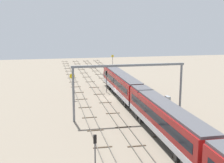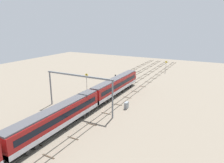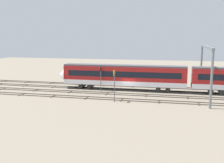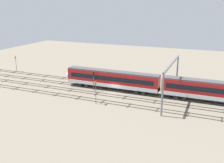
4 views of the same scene
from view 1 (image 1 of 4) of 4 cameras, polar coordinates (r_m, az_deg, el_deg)
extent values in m
plane|color=gray|center=(62.86, 0.03, -3.08)|extent=(145.41, 145.41, 0.00)
cube|color=#59544C|center=(64.63, 6.20, -2.68)|extent=(129.41, 0.07, 0.16)
cube|color=#59544C|center=(64.20, 4.98, -2.75)|extent=(129.41, 0.07, 0.16)
cube|color=#473828|center=(37.72, 20.08, -13.57)|extent=(0.24, 2.40, 0.08)
cube|color=#473828|center=(42.62, 15.68, -10.41)|extent=(0.24, 2.40, 0.08)
cube|color=#473828|center=(47.81, 12.27, -7.87)|extent=(0.24, 2.40, 0.08)
cube|color=#473828|center=(53.21, 9.57, -5.82)|extent=(0.24, 2.40, 0.08)
cube|color=#473828|center=(58.76, 7.38, -4.14)|extent=(0.24, 2.40, 0.08)
cube|color=#473828|center=(64.42, 5.59, -2.75)|extent=(0.24, 2.40, 0.08)
cube|color=#473828|center=(70.17, 4.09, -1.59)|extent=(0.24, 2.40, 0.08)
cube|color=#473828|center=(75.98, 2.82, -0.60)|extent=(0.24, 2.40, 0.08)
cube|color=#473828|center=(81.84, 1.73, 0.25)|extent=(0.24, 2.40, 0.08)
cube|color=#473828|center=(87.74, 0.79, 0.99)|extent=(0.24, 2.40, 0.08)
cube|color=#473828|center=(93.68, -0.03, 1.63)|extent=(0.24, 2.40, 0.08)
cube|color=#473828|center=(99.65, -0.76, 2.19)|extent=(0.24, 2.40, 0.08)
cube|color=#473828|center=(105.63, -1.40, 2.69)|extent=(0.24, 2.40, 0.08)
cube|color=#473828|center=(111.64, -1.98, 3.14)|extent=(0.24, 2.40, 0.08)
cube|color=#473828|center=(117.66, -2.49, 3.54)|extent=(0.24, 2.40, 0.08)
cube|color=#473828|center=(123.70, -2.96, 3.90)|extent=(0.24, 2.40, 0.08)
cube|color=#59544C|center=(63.46, 2.54, -2.88)|extent=(129.41, 0.07, 0.16)
cube|color=#59544C|center=(63.13, 1.28, -2.95)|extent=(129.41, 0.07, 0.16)
cube|color=#473828|center=(37.16, 12.93, -13.54)|extent=(0.24, 2.40, 0.08)
cube|color=#473828|center=(42.64, 9.26, -10.12)|extent=(0.24, 2.40, 0.08)
cube|color=#473828|center=(48.36, 6.50, -7.46)|extent=(0.24, 2.40, 0.08)
cube|color=#473828|center=(54.25, 4.35, -5.37)|extent=(0.24, 2.40, 0.08)
cube|color=#473828|center=(60.26, 2.64, -3.68)|extent=(0.24, 2.40, 0.08)
cube|color=#473828|center=(66.36, 1.25, -2.29)|extent=(0.24, 2.40, 0.08)
cube|color=#473828|center=(72.52, 0.09, -1.14)|extent=(0.24, 2.40, 0.08)
cube|color=#473828|center=(78.74, -0.88, -0.17)|extent=(0.24, 2.40, 0.08)
cube|color=#473828|center=(84.99, -1.71, 0.65)|extent=(0.24, 2.40, 0.08)
cube|color=#473828|center=(91.27, -2.43, 1.37)|extent=(0.24, 2.40, 0.08)
cube|color=#473828|center=(97.57, -3.05, 1.99)|extent=(0.24, 2.40, 0.08)
cube|color=#473828|center=(103.90, -3.60, 2.54)|extent=(0.24, 2.40, 0.08)
cube|color=#473828|center=(110.24, -4.09, 3.02)|extent=(0.24, 2.40, 0.08)
cube|color=#473828|center=(116.60, -4.52, 3.45)|extent=(0.24, 2.40, 0.08)
cube|color=#473828|center=(122.97, -4.91, 3.83)|extent=(0.24, 2.40, 0.08)
cube|color=#59544C|center=(62.57, -1.24, -3.08)|extent=(129.41, 0.07, 0.16)
cube|color=#59544C|center=(62.33, -2.53, -3.14)|extent=(129.41, 0.07, 0.16)
cube|color=#473828|center=(39.13, 4.66, -11.99)|extent=(0.24, 2.40, 0.08)
cube|color=#473828|center=(45.60, 2.08, -8.56)|extent=(0.24, 2.40, 0.08)
cube|color=#473828|center=(52.25, 0.18, -5.98)|extent=(0.24, 2.40, 0.08)
cube|color=#473828|center=(59.03, -1.28, -3.98)|extent=(0.24, 2.40, 0.08)
cube|color=#473828|center=(65.90, -2.43, -2.40)|extent=(0.24, 2.40, 0.08)
cube|color=#473828|center=(72.83, -3.36, -1.11)|extent=(0.24, 2.40, 0.08)
cube|color=#473828|center=(79.80, -4.12, -0.05)|extent=(0.24, 2.40, 0.08)
cube|color=#473828|center=(86.81, -4.77, 0.84)|extent=(0.24, 2.40, 0.08)
cube|color=#473828|center=(93.85, -5.31, 1.60)|extent=(0.24, 2.40, 0.08)
cube|color=#473828|center=(100.91, -5.78, 2.25)|extent=(0.24, 2.40, 0.08)
cube|color=#473828|center=(107.99, -6.19, 2.82)|extent=(0.24, 2.40, 0.08)
cube|color=#473828|center=(115.08, -6.55, 3.31)|extent=(0.24, 2.40, 0.08)
cube|color=#473828|center=(122.18, -6.87, 3.75)|extent=(0.24, 2.40, 0.08)
cube|color=#59544C|center=(61.96, -5.11, -3.26)|extent=(129.41, 0.07, 0.16)
cube|color=#59544C|center=(61.81, -6.43, -3.32)|extent=(129.41, 0.07, 0.16)
cube|color=#473828|center=(38.69, -1.74, -12.23)|extent=(0.24, 2.40, 0.08)
cube|color=#473828|center=(44.34, -3.16, -9.14)|extent=(0.24, 2.40, 0.08)
cube|color=#473828|center=(50.12, -4.24, -6.76)|extent=(0.24, 2.40, 0.08)
cube|color=#473828|center=(55.97, -5.09, -4.86)|extent=(0.24, 2.40, 0.08)
cube|color=#473828|center=(61.89, -5.77, -3.33)|extent=(0.24, 2.40, 0.08)
cube|color=#473828|center=(67.85, -6.33, -2.06)|extent=(0.24, 2.40, 0.08)
cube|color=#473828|center=(73.84, -6.80, -1.00)|extent=(0.24, 2.40, 0.08)
cube|color=#473828|center=(79.86, -7.19, -0.10)|extent=(0.24, 2.40, 0.08)
cube|color=#473828|center=(85.90, -7.54, 0.68)|extent=(0.24, 2.40, 0.08)
cube|color=#473828|center=(91.96, -7.83, 1.35)|extent=(0.24, 2.40, 0.08)
cube|color=#473828|center=(98.03, -8.09, 1.94)|extent=(0.24, 2.40, 0.08)
cube|color=#473828|center=(104.11, -8.32, 2.46)|extent=(0.24, 2.40, 0.08)
cube|color=#473828|center=(110.20, -8.53, 2.92)|extent=(0.24, 2.40, 0.08)
cube|color=#473828|center=(116.30, -8.71, 3.34)|extent=(0.24, 2.40, 0.08)
cube|color=#473828|center=(122.40, -8.88, 3.71)|extent=(0.24, 2.40, 0.08)
cube|color=maroon|center=(63.92, 1.65, -0.22)|extent=(24.00, 2.90, 3.60)
cube|color=silver|center=(64.19, 1.65, -1.41)|extent=(24.00, 2.94, 0.90)
cube|color=#4C4C51|center=(63.57, 1.66, 1.50)|extent=(24.00, 2.50, 0.30)
cube|color=black|center=(64.18, 2.92, 0.21)|extent=(22.00, 0.04, 1.10)
cube|color=black|center=(63.51, 0.37, 0.10)|extent=(22.00, 0.04, 1.10)
cylinder|color=black|center=(56.34, 3.68, -4.13)|extent=(0.90, 2.70, 0.90)
cylinder|color=black|center=(58.02, 3.20, -3.68)|extent=(0.90, 2.70, 0.90)
cylinder|color=black|center=(70.84, 0.37, -0.96)|extent=(0.90, 2.70, 0.90)
cylinder|color=black|center=(72.57, 0.07, -0.68)|extent=(0.90, 2.70, 0.90)
cube|color=maroon|center=(40.95, 9.82, -6.85)|extent=(24.00, 2.90, 3.60)
cube|color=silver|center=(41.38, 9.76, -8.63)|extent=(24.00, 2.94, 0.90)
cube|color=#4C4C51|center=(40.40, 9.91, -4.22)|extent=(24.00, 2.50, 0.30)
cube|color=black|center=(41.37, 11.73, -6.11)|extent=(22.00, 0.04, 1.10)
cube|color=black|center=(40.32, 7.89, -6.43)|extent=(22.00, 0.04, 1.10)
cylinder|color=black|center=(34.51, 15.08, -14.59)|extent=(0.90, 2.70, 0.90)
cylinder|color=black|center=(35.97, 13.76, -13.44)|extent=(0.90, 2.70, 0.90)
cylinder|color=black|center=(47.69, 6.72, -7.02)|extent=(0.90, 2.70, 0.90)
cylinder|color=black|center=(49.32, 6.06, -6.39)|extent=(0.90, 2.70, 0.90)
cone|color=silver|center=(76.25, -0.59, 1.48)|extent=(1.60, 3.24, 3.24)
cylinder|color=slate|center=(51.88, 12.74, -1.58)|extent=(0.36, 0.36, 8.48)
cylinder|color=slate|center=(47.42, -7.25, -2.57)|extent=(0.36, 0.36, 8.48)
cube|color=slate|center=(48.09, 3.26, 3.05)|extent=(0.40, 18.39, 0.35)
cylinder|color=#4C4C51|center=(62.05, -7.44, -0.92)|extent=(0.12, 0.12, 5.16)
cylinder|color=yellow|center=(61.70, -7.49, 1.01)|extent=(0.05, 1.04, 1.04)
cube|color=black|center=(61.72, -7.50, 1.01)|extent=(0.02, 0.47, 0.12)
cylinder|color=#4C4C51|center=(99.97, 0.11, 3.61)|extent=(0.12, 0.12, 4.88)
cylinder|color=yellow|center=(99.77, 0.10, 4.79)|extent=(0.05, 0.85, 0.85)
cube|color=black|center=(99.80, 0.10, 4.79)|extent=(0.02, 0.38, 0.12)
cylinder|color=#4C4C51|center=(31.80, -3.18, -14.33)|extent=(0.14, 0.14, 3.40)
cube|color=black|center=(30.95, -3.22, -10.73)|extent=(0.20, 0.32, 0.90)
sphere|color=green|center=(30.97, -3.25, -10.32)|extent=(0.20, 0.20, 0.20)
sphere|color=#262626|center=(31.12, -3.25, -11.00)|extent=(0.20, 0.20, 0.20)
cylinder|color=#4C4C51|center=(67.50, -1.04, -0.40)|extent=(0.14, 0.14, 3.91)
cube|color=black|center=(67.07, -1.04, 1.61)|extent=(0.20, 0.32, 0.90)
sphere|color=yellow|center=(67.14, -1.06, 1.79)|extent=(0.20, 0.20, 0.20)
sphere|color=#262626|center=(67.21, -1.06, 1.46)|extent=(0.20, 0.20, 0.20)
cube|color=gray|center=(58.64, 10.39, -3.50)|extent=(1.41, 0.70, 1.58)
cube|color=#333333|center=(59.23, 10.14, -3.11)|extent=(0.02, 0.49, 0.24)
camera|label=2|loc=(42.10, 68.08, 10.78)|focal=33.41mm
camera|label=3|loc=(63.91, -48.47, 3.01)|focal=44.37mm
camera|label=4|loc=(57.10, -62.39, 10.95)|focal=41.39mm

